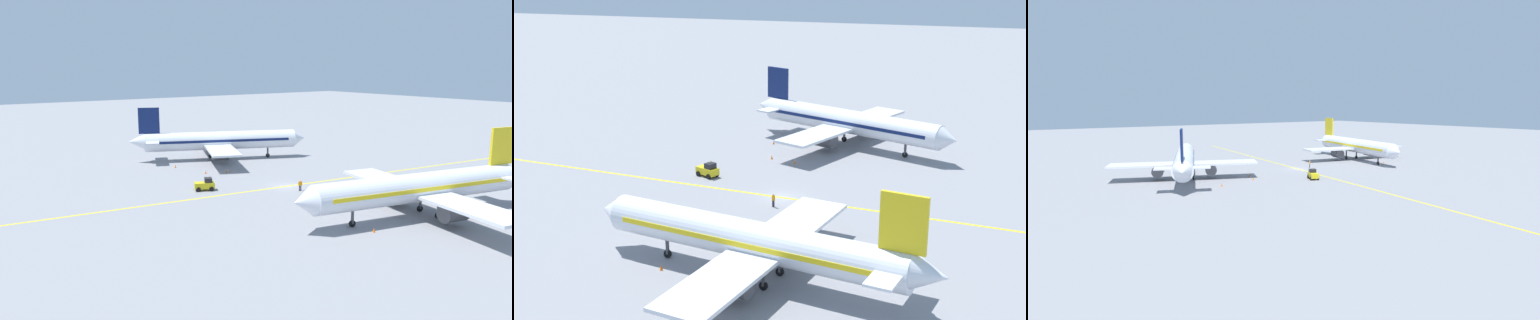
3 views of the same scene
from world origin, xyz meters
TOP-DOWN VIEW (x-y plane):
  - ground_plane at (0.00, 0.00)m, footprint 400.00×400.00m
  - apron_yellow_centreline at (0.00, 0.00)m, footprint 13.78×119.30m
  - airplane_at_gate at (-25.46, 3.26)m, footprint 27.83×33.89m
  - airplane_adjacent_stand at (21.90, 3.80)m, footprint 28.48×35.34m
  - baggage_tug_white at (-5.12, -11.57)m, footprint 2.68×3.35m
  - ground_crew_worker at (3.43, -0.03)m, footprint 0.39×0.49m
  - traffic_cone_near_nose at (-13.94, -2.00)m, footprint 0.32×0.32m
  - traffic_cone_mid_apron at (22.72, -5.44)m, footprint 0.32×0.32m
  - traffic_cone_by_wingtip at (-15.21, -5.72)m, footprint 0.32×0.32m
  - traffic_cone_far_edge at (-22.97, -7.71)m, footprint 0.32×0.32m

SIDE VIEW (x-z plane):
  - ground_plane at x=0.00m, z-range 0.00..0.00m
  - apron_yellow_centreline at x=0.00m, z-range 0.00..0.01m
  - traffic_cone_near_nose at x=-13.94m, z-range 0.00..0.55m
  - traffic_cone_mid_apron at x=22.72m, z-range 0.00..0.55m
  - traffic_cone_by_wingtip at x=-15.21m, z-range 0.00..0.55m
  - traffic_cone_far_edge at x=-22.97m, z-range 0.00..0.55m
  - baggage_tug_white at x=-5.12m, z-range -0.15..1.96m
  - ground_crew_worker at x=3.43m, z-range 0.07..1.75m
  - airplane_at_gate at x=-25.46m, z-range -1.59..9.01m
  - airplane_adjacent_stand at x=21.90m, z-range -1.59..9.01m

